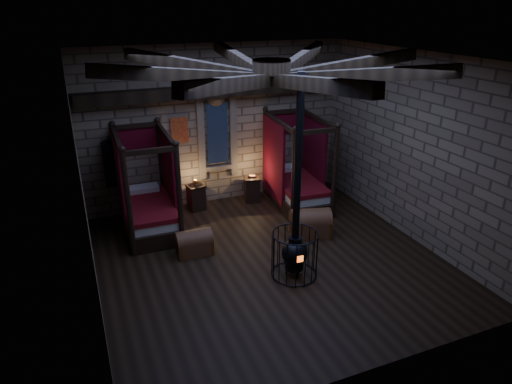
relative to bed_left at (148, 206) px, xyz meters
name	(u,v)px	position (x,y,z in m)	size (l,w,h in m)	color
room	(269,83)	(2.10, -2.35, 3.16)	(7.02, 7.02, 4.29)	black
bed_left	(148,206)	(0.00, 0.00, 0.00)	(1.25, 2.30, 2.38)	black
bed_right	(295,183)	(3.96, 0.01, 0.00)	(1.38, 2.37, 2.38)	black
trunk_left	(194,243)	(0.69, -1.58, -0.34)	(0.79, 0.52, 0.57)	brown
trunk_right	(310,224)	(3.44, -1.80, -0.29)	(1.05, 0.82, 0.68)	brown
nightstand_left	(196,197)	(1.34, 0.62, -0.23)	(0.50, 0.48, 0.85)	black
nightstand_right	(252,189)	(2.91, 0.57, -0.23)	(0.52, 0.51, 0.76)	black
stove	(295,249)	(2.32, -3.19, 0.01)	(0.93, 0.93, 4.05)	black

